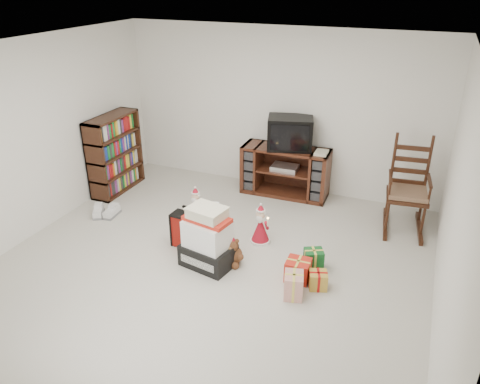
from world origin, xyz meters
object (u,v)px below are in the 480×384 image
at_px(bookshelf, 115,155).
at_px(santa_figurine, 260,228).
at_px(gift_cluster, 304,272).
at_px(gift_pile, 208,241).
at_px(red_suitcase, 186,230).
at_px(sneaker_pair, 105,212).
at_px(rocking_chair, 407,196).
at_px(tv_stand, 285,171).
at_px(crt_television, 290,133).
at_px(teddy_bear, 233,252).
at_px(mrs_claus_figurine, 196,209).

distance_m(bookshelf, santa_figurine, 2.78).
bearing_deg(bookshelf, gift_cluster, -20.14).
relative_size(gift_pile, red_suitcase, 1.40).
bearing_deg(sneaker_pair, rocking_chair, -1.41).
relative_size(tv_stand, gift_pile, 1.80).
xyz_separation_m(tv_stand, gift_cluster, (0.90, -2.11, -0.27)).
xyz_separation_m(bookshelf, crt_television, (2.56, 0.88, 0.42)).
xyz_separation_m(tv_stand, santa_figurine, (0.15, -1.51, -0.17)).
bearing_deg(teddy_bear, mrs_claus_figurine, 139.58).
bearing_deg(crt_television, tv_stand, -170.50).
bearing_deg(tv_stand, gift_cluster, -68.35).
height_order(teddy_bear, sneaker_pair, teddy_bear).
bearing_deg(tv_stand, rocking_chair, -12.22).
height_order(teddy_bear, gift_cluster, teddy_bear).
bearing_deg(mrs_claus_figurine, santa_figurine, -8.98).
bearing_deg(rocking_chair, gift_pile, -144.42).
relative_size(gift_pile, mrs_claus_figurine, 1.40).
distance_m(rocking_chair, mrs_claus_figurine, 2.88).
bearing_deg(bookshelf, rocking_chair, 6.70).
bearing_deg(rocking_chair, teddy_bear, -142.64).
bearing_deg(mrs_claus_figurine, teddy_bear, -40.42).
bearing_deg(santa_figurine, crt_television, 94.11).
distance_m(sneaker_pair, gift_cluster, 3.09).
relative_size(red_suitcase, sneaker_pair, 1.31).
relative_size(tv_stand, sneaker_pair, 3.31).
height_order(bookshelf, crt_television, crt_television).
relative_size(tv_stand, teddy_bear, 3.88).
height_order(red_suitcase, santa_figurine, santa_figurine).
relative_size(bookshelf, mrs_claus_figurine, 2.28).
bearing_deg(bookshelf, red_suitcase, -30.95).
relative_size(rocking_chair, sneaker_pair, 3.25).
xyz_separation_m(rocking_chair, teddy_bear, (-1.81, -1.75, -0.30)).
distance_m(red_suitcase, santa_figurine, 0.95).
bearing_deg(gift_pile, crt_television, 93.58).
xyz_separation_m(tv_stand, gift_pile, (-0.25, -2.23, -0.05)).
distance_m(teddy_bear, mrs_claus_figurine, 1.15).
bearing_deg(bookshelf, santa_figurine, -13.63).
height_order(bookshelf, santa_figurine, bookshelf).
bearing_deg(gift_cluster, santa_figurine, 140.96).
xyz_separation_m(santa_figurine, mrs_claus_figurine, (-1.01, 0.16, -0.00)).
height_order(red_suitcase, gift_cluster, red_suitcase).
bearing_deg(tv_stand, bookshelf, -162.57).
xyz_separation_m(rocking_chair, gift_pile, (-2.07, -1.88, -0.12)).
distance_m(tv_stand, rocking_chair, 1.86).
bearing_deg(red_suitcase, bookshelf, 153.03).
xyz_separation_m(santa_figurine, crt_television, (-0.11, 1.53, 0.80)).
relative_size(sneaker_pair, crt_television, 0.54).
relative_size(mrs_claus_figurine, crt_television, 0.70).
height_order(santa_figurine, sneaker_pair, santa_figurine).
height_order(bookshelf, red_suitcase, bookshelf).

